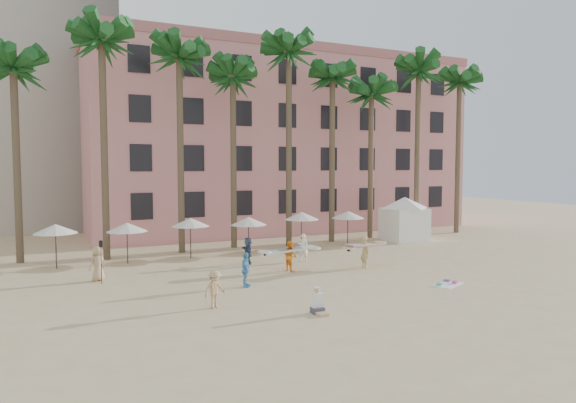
% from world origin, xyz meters
% --- Properties ---
extents(ground, '(120.00, 120.00, 0.00)m').
position_xyz_m(ground, '(0.00, 0.00, 0.00)').
color(ground, '#D1B789').
rests_on(ground, ground).
extents(pink_hotel, '(35.00, 14.00, 16.00)m').
position_xyz_m(pink_hotel, '(7.00, 26.00, 8.00)').
color(pink_hotel, pink).
rests_on(pink_hotel, ground).
extents(palm_row, '(44.40, 5.40, 16.30)m').
position_xyz_m(palm_row, '(0.51, 15.00, 12.97)').
color(palm_row, brown).
rests_on(palm_row, ground).
extents(umbrella_row, '(22.50, 2.70, 2.73)m').
position_xyz_m(umbrella_row, '(-3.00, 12.50, 2.33)').
color(umbrella_row, '#332B23').
rests_on(umbrella_row, ground).
extents(cabana, '(4.73, 4.73, 3.50)m').
position_xyz_m(cabana, '(12.60, 13.04, 2.07)').
color(cabana, white).
rests_on(cabana, ground).
extents(beach_towel, '(2.05, 1.64, 0.14)m').
position_xyz_m(beach_towel, '(4.90, -0.32, 0.03)').
color(beach_towel, white).
rests_on(beach_towel, ground).
extents(carrier_yellow, '(3.05, 1.61, 1.94)m').
position_xyz_m(carrier_yellow, '(3.48, 5.05, 1.07)').
color(carrier_yellow, tan).
rests_on(carrier_yellow, ground).
extents(carrier_white, '(3.13, 0.98, 1.74)m').
position_xyz_m(carrier_white, '(-0.92, 6.08, 0.94)').
color(carrier_white, orange).
rests_on(carrier_white, ground).
extents(beachgoers, '(13.12, 9.80, 1.84)m').
position_xyz_m(beachgoers, '(-5.32, 5.93, 0.86)').
color(beachgoers, '#34405B').
rests_on(beachgoers, ground).
extents(paddle, '(0.18, 0.04, 2.23)m').
position_xyz_m(paddle, '(-10.99, 7.35, 1.41)').
color(paddle, black).
rests_on(paddle, ground).
extents(seated_man, '(0.48, 0.83, 1.08)m').
position_xyz_m(seated_man, '(-3.55, -2.03, 0.37)').
color(seated_man, '#3F3F4C').
rests_on(seated_man, ground).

